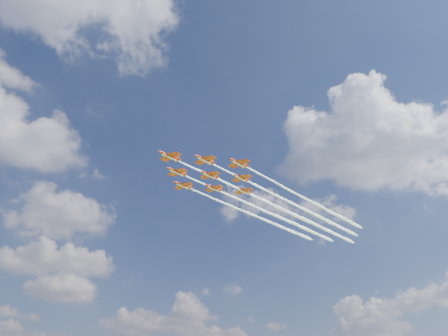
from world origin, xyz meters
The scene contains 9 objects.
jet_lead centered at (35.81, 7.08, 83.09)m, with size 104.52×37.89×2.42m.
jet_row2_port centered at (47.62, 3.32, 83.09)m, with size 104.52×37.89×2.42m.
jet_row2_starb centered at (43.02, 17.16, 83.09)m, with size 104.52×37.89×2.42m.
jet_row3_port centered at (59.44, -0.44, 83.09)m, with size 104.52×37.89×2.42m.
jet_row3_centre centered at (54.84, 13.40, 83.09)m, with size 104.52×37.89×2.42m.
jet_row3_starb centered at (50.24, 27.25, 83.09)m, with size 104.52×37.89×2.42m.
jet_row4_port centered at (66.65, 9.64, 83.09)m, with size 104.52×37.89×2.42m.
jet_row4_starb centered at (62.05, 23.49, 83.09)m, with size 104.52×37.89×2.42m.
jet_tail centered at (73.86, 19.72, 83.09)m, with size 104.52×37.89×2.42m.
Camera 1 is at (-63.04, -135.30, 11.00)m, focal length 35.00 mm.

